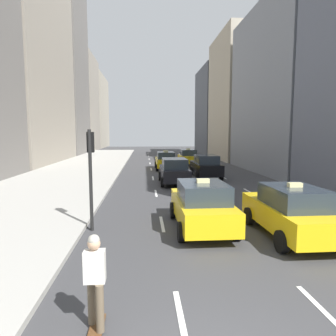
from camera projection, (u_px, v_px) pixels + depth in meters
name	position (u px, v px, depth m)	size (l,w,h in m)	color
sidewalk_left	(83.00, 168.00, 29.78)	(8.00, 66.00, 0.15)	#ADAAA3
lane_markings	(183.00, 173.00, 26.58)	(5.72, 56.00, 0.01)	white
building_row_left	(50.00, 65.00, 42.21)	(6.00, 85.78, 34.40)	slate
building_row_right	(267.00, 91.00, 31.28)	(6.00, 53.13, 16.75)	slate
taxi_lead	(188.00, 157.00, 33.42)	(2.02, 4.40, 1.87)	yellow
taxi_second	(166.00, 160.00, 29.10)	(2.02, 4.40, 1.87)	yellow
taxi_third	(202.00, 205.00, 10.84)	(2.02, 4.40, 1.87)	yellow
taxi_fourth	(291.00, 211.00, 9.97)	(2.02, 4.40, 1.87)	yellow
sedan_black_near	(206.00, 166.00, 23.75)	(2.02, 4.77, 1.80)	black
sedan_silver_behind	(174.00, 171.00, 20.72)	(2.02, 4.50, 1.77)	black
skateboarder	(95.00, 279.00, 5.15)	(0.36, 0.80, 1.75)	brown
traffic_light_pole	(91.00, 163.00, 10.55)	(0.24, 0.42, 3.60)	black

